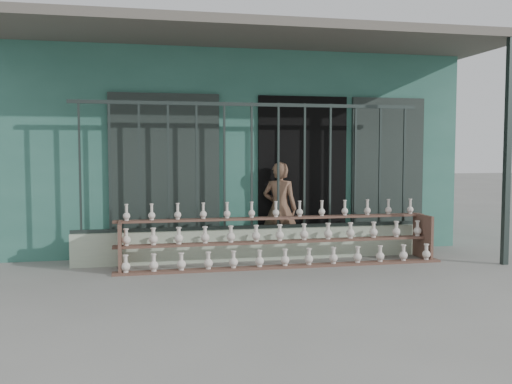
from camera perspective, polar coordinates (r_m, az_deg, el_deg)
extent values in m
plane|color=slate|center=(7.02, 1.71, -8.74)|extent=(60.00, 60.00, 0.00)
cube|color=#31695A|center=(11.07, -3.55, 4.29)|extent=(7.00, 5.00, 3.20)
cube|color=black|center=(8.85, 4.61, 1.75)|extent=(1.40, 0.12, 2.40)
cube|color=black|center=(8.45, -9.10, 1.60)|extent=(1.60, 0.08, 2.40)
cube|color=black|center=(9.31, 12.97, 1.77)|extent=(1.20, 0.08, 2.40)
cube|color=#59544C|center=(8.17, -0.30, 15.31)|extent=(7.40, 2.00, 0.12)
cube|color=#283330|center=(8.51, 23.85, 3.68)|extent=(0.08, 0.08, 3.10)
cube|color=#B2C3A7|center=(8.23, -0.43, -5.25)|extent=(5.00, 0.20, 0.45)
cube|color=#283330|center=(7.99, -17.21, 2.41)|extent=(0.03, 0.03, 1.80)
cube|color=#283330|center=(7.96, -14.40, 2.46)|extent=(0.03, 0.03, 1.80)
cube|color=#283330|center=(7.96, -11.58, 2.50)|extent=(0.03, 0.03, 1.80)
cube|color=#283330|center=(7.97, -8.76, 2.54)|extent=(0.03, 0.03, 1.80)
cube|color=#283330|center=(8.00, -5.95, 2.57)|extent=(0.03, 0.03, 1.80)
cube|color=#283330|center=(8.05, -3.17, 2.59)|extent=(0.03, 0.03, 1.80)
cube|color=#283330|center=(8.12, -0.44, 2.61)|extent=(0.03, 0.03, 1.80)
cube|color=#283330|center=(8.21, 2.24, 2.63)|extent=(0.03, 0.03, 1.80)
cube|color=#283330|center=(8.31, 4.87, 2.63)|extent=(0.03, 0.03, 1.80)
cube|color=#283330|center=(8.43, 7.42, 2.63)|extent=(0.03, 0.03, 1.80)
cube|color=#283330|center=(8.57, 9.89, 2.63)|extent=(0.03, 0.03, 1.80)
cube|color=#283330|center=(8.72, 12.28, 2.62)|extent=(0.03, 0.03, 1.80)
cube|color=#283330|center=(8.89, 14.59, 2.61)|extent=(0.03, 0.03, 1.80)
cube|color=#283330|center=(8.14, -0.44, 8.74)|extent=(5.00, 0.04, 0.05)
cube|color=#283330|center=(8.19, -0.44, -3.52)|extent=(5.00, 0.04, 0.05)
cube|color=brown|center=(7.71, 2.87, -7.47)|extent=(4.50, 0.18, 0.03)
cube|color=brown|center=(7.90, 2.42, -4.98)|extent=(4.50, 0.18, 0.03)
cube|color=brown|center=(8.10, 1.98, -2.61)|extent=(4.50, 0.18, 0.03)
cube|color=brown|center=(7.66, -13.44, -5.34)|extent=(0.04, 0.55, 0.64)
cube|color=brown|center=(8.68, 16.34, -4.29)|extent=(0.04, 0.55, 0.64)
imported|color=brown|center=(8.56, 2.40, -1.66)|extent=(0.60, 0.51, 1.40)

